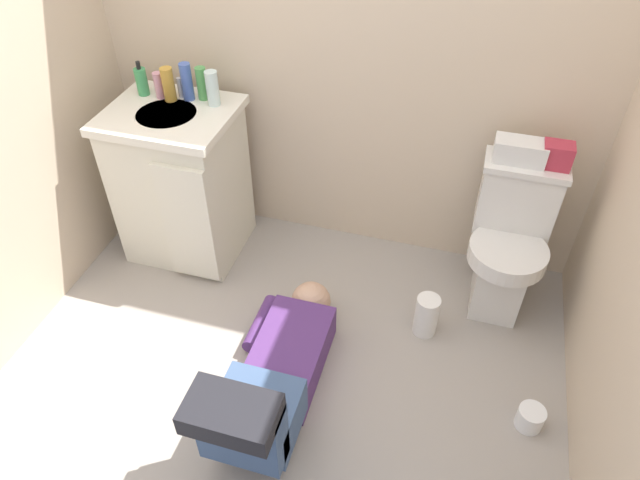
# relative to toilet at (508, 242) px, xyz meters

# --- Properties ---
(ground_plane) EXTENTS (2.93, 2.91, 0.04)m
(ground_plane) POSITION_rel_toilet_xyz_m (-0.87, -0.68, -0.39)
(ground_plane) COLOR #9D9489
(wall_back) EXTENTS (2.59, 0.08, 2.40)m
(wall_back) POSITION_rel_toilet_xyz_m (-0.87, 0.31, 0.83)
(wall_back) COLOR beige
(wall_back) RESTS_ON ground_plane
(toilet) EXTENTS (0.36, 0.46, 0.75)m
(toilet) POSITION_rel_toilet_xyz_m (0.00, 0.00, 0.00)
(toilet) COLOR silver
(toilet) RESTS_ON ground_plane
(vanity_cabinet) EXTENTS (0.60, 0.53, 0.82)m
(vanity_cabinet) POSITION_rel_toilet_xyz_m (-1.63, -0.06, 0.05)
(vanity_cabinet) COLOR beige
(vanity_cabinet) RESTS_ON ground_plane
(faucet) EXTENTS (0.02, 0.02, 0.10)m
(faucet) POSITION_rel_toilet_xyz_m (-1.63, 0.09, 0.50)
(faucet) COLOR silver
(faucet) RESTS_ON vanity_cabinet
(person_plumber) EXTENTS (0.39, 1.06, 0.52)m
(person_plumber) POSITION_rel_toilet_xyz_m (-0.85, -0.89, -0.19)
(person_plumber) COLOR #512D6B
(person_plumber) RESTS_ON ground_plane
(tissue_box) EXTENTS (0.22, 0.11, 0.10)m
(tissue_box) POSITION_rel_toilet_xyz_m (-0.05, 0.09, 0.43)
(tissue_box) COLOR silver
(tissue_box) RESTS_ON toilet
(toiletry_bag) EXTENTS (0.12, 0.09, 0.11)m
(toiletry_bag) POSITION_rel_toilet_xyz_m (0.10, 0.09, 0.44)
(toiletry_bag) COLOR #B22D3F
(toiletry_bag) RESTS_ON toilet
(soap_dispenser) EXTENTS (0.06, 0.06, 0.17)m
(soap_dispenser) POSITION_rel_toilet_xyz_m (-1.82, 0.07, 0.52)
(soap_dispenser) COLOR #3E9A58
(soap_dispenser) RESTS_ON vanity_cabinet
(bottle_pink) EXTENTS (0.05, 0.05, 0.13)m
(bottle_pink) POSITION_rel_toilet_xyz_m (-1.73, 0.06, 0.51)
(bottle_pink) COLOR #D291A3
(bottle_pink) RESTS_ON vanity_cabinet
(bottle_amber) EXTENTS (0.06, 0.06, 0.16)m
(bottle_amber) POSITION_rel_toilet_xyz_m (-1.67, 0.05, 0.53)
(bottle_amber) COLOR gold
(bottle_amber) RESTS_ON vanity_cabinet
(bottle_blue) EXTENTS (0.05, 0.05, 0.18)m
(bottle_blue) POSITION_rel_toilet_xyz_m (-1.59, 0.08, 0.54)
(bottle_blue) COLOR #4360B2
(bottle_blue) RESTS_ON vanity_cabinet
(bottle_green) EXTENTS (0.05, 0.05, 0.16)m
(bottle_green) POSITION_rel_toilet_xyz_m (-1.52, 0.11, 0.53)
(bottle_green) COLOR #4C994D
(bottle_green) RESTS_ON vanity_cabinet
(bottle_clear) EXTENTS (0.06, 0.06, 0.17)m
(bottle_clear) POSITION_rel_toilet_xyz_m (-1.45, 0.07, 0.53)
(bottle_clear) COLOR silver
(bottle_clear) RESTS_ON vanity_cabinet
(paper_towel_roll) EXTENTS (0.11, 0.11, 0.22)m
(paper_towel_roll) POSITION_rel_toilet_xyz_m (-0.30, -0.32, -0.26)
(paper_towel_roll) COLOR white
(paper_towel_roll) RESTS_ON ground_plane
(toilet_paper_roll) EXTENTS (0.11, 0.11, 0.10)m
(toilet_paper_roll) POSITION_rel_toilet_xyz_m (0.19, -0.70, -0.32)
(toilet_paper_roll) COLOR white
(toilet_paper_roll) RESTS_ON ground_plane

